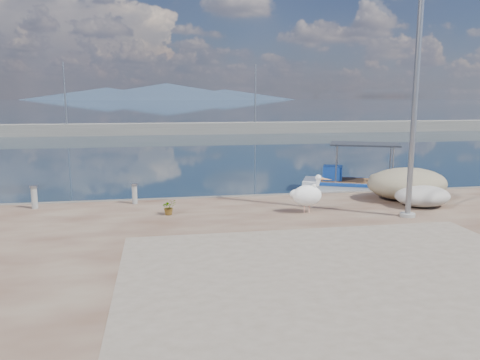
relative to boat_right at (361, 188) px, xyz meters
name	(u,v)px	position (x,y,z in m)	size (l,w,h in m)	color
ground	(265,256)	(-5.81, -7.14, -0.19)	(1400.00, 1400.00, 0.00)	#162635
quay_patch	(350,279)	(-4.81, -10.14, 0.31)	(9.00, 7.00, 0.01)	gray
breakwater	(183,129)	(-5.82, 32.86, 0.41)	(120.00, 2.20, 7.50)	gray
mountains	(163,93)	(-1.42, 642.86, 9.32)	(370.00, 280.00, 22.00)	#28384C
boat_right	(361,188)	(0.00, 0.00, 0.00)	(5.32, 3.54, 2.44)	white
pelican	(308,195)	(-3.98, -4.89, 0.87)	(1.25, 0.77, 1.19)	tan
lamp_post	(414,104)	(-1.19, -5.83, 3.61)	(0.44, 0.96, 7.00)	gray
bollard_near	(135,193)	(-9.26, -2.75, 0.68)	(0.22, 0.22, 0.68)	gray
bollard_far	(34,196)	(-12.37, -2.90, 0.71)	(0.24, 0.24, 0.74)	gray
potted_plant	(169,207)	(-8.18, -4.42, 0.54)	(0.42, 0.37, 0.47)	#33722D
net_pile_d	(422,196)	(-0.05, -4.73, 0.65)	(1.82, 1.36, 0.68)	#B4AEA6
net_pile_c	(407,184)	(-0.01, -3.68, 0.86)	(2.81, 2.01, 1.10)	tan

